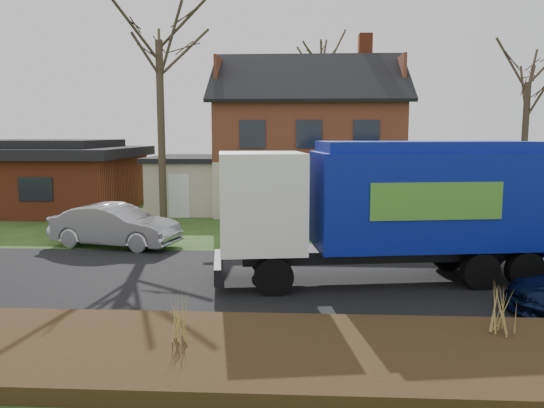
{
  "coord_description": "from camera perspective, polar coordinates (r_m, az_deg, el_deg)",
  "views": [
    {
      "loc": [
        1.65,
        -14.26,
        4.05
      ],
      "look_at": [
        0.73,
        2.5,
        1.8
      ],
      "focal_mm": 35.0,
      "sensor_mm": 36.0,
      "label": 1
    }
  ],
  "objects": [
    {
      "name": "ground",
      "position": [
        14.92,
        -3.36,
        -8.12
      ],
      "size": [
        120.0,
        120.0,
        0.0
      ],
      "primitive_type": "plane",
      "color": "#284517",
      "rests_on": "ground"
    },
    {
      "name": "road",
      "position": [
        14.92,
        -3.36,
        -8.09
      ],
      "size": [
        80.0,
        7.0,
        0.02
      ],
      "primitive_type": "cube",
      "color": "black",
      "rests_on": "ground"
    },
    {
      "name": "mulch_verge",
      "position": [
        9.91,
        -6.96,
        -15.58
      ],
      "size": [
        80.0,
        3.5,
        0.3
      ],
      "primitive_type": "cube",
      "color": "black",
      "rests_on": "ground"
    },
    {
      "name": "main_house",
      "position": [
        28.17,
        2.85,
        7.59
      ],
      "size": [
        12.95,
        8.95,
        9.26
      ],
      "color": "beige",
      "rests_on": "ground"
    },
    {
      "name": "ranch_house",
      "position": [
        30.57,
        -23.4,
        2.82
      ],
      "size": [
        9.8,
        8.2,
        3.7
      ],
      "color": "#983E21",
      "rests_on": "ground"
    },
    {
      "name": "garbage_truck",
      "position": [
        14.67,
        12.6,
        0.24
      ],
      "size": [
        9.2,
        3.7,
        3.83
      ],
      "rotation": [
        0.0,
        0.0,
        0.15
      ],
      "color": "black",
      "rests_on": "ground"
    },
    {
      "name": "silver_sedan",
      "position": [
        19.8,
        -16.51,
        -2.24
      ],
      "size": [
        4.86,
        2.62,
        1.52
      ],
      "primitive_type": "imported",
      "rotation": [
        0.0,
        0.0,
        1.34
      ],
      "color": "#A3A5AB",
      "rests_on": "ground"
    },
    {
      "name": "tree_front_west",
      "position": [
        25.31,
        -12.17,
        19.5
      ],
      "size": [
        3.81,
        3.81,
        11.31
      ],
      "color": "#443728",
      "rests_on": "ground"
    },
    {
      "name": "tree_front_east",
      "position": [
        26.5,
        25.97,
        13.89
      ],
      "size": [
        3.22,
        3.22,
        8.96
      ],
      "color": "#403326",
      "rests_on": "ground"
    },
    {
      "name": "tree_back",
      "position": [
        37.19,
        5.4,
        17.25
      ],
      "size": [
        3.9,
        3.9,
        12.34
      ],
      "color": "#413727",
      "rests_on": "ground"
    },
    {
      "name": "grass_clump_mid",
      "position": [
        9.95,
        -9.96,
        -11.85
      ],
      "size": [
        0.32,
        0.27,
        0.9
      ],
      "color": "#A7924A",
      "rests_on": "mulch_verge"
    },
    {
      "name": "grass_clump_east",
      "position": [
        11.04,
        23.45,
        -10.26
      ],
      "size": [
        0.38,
        0.31,
        0.95
      ],
      "color": "#9D8845",
      "rests_on": "mulch_verge"
    }
  ]
}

